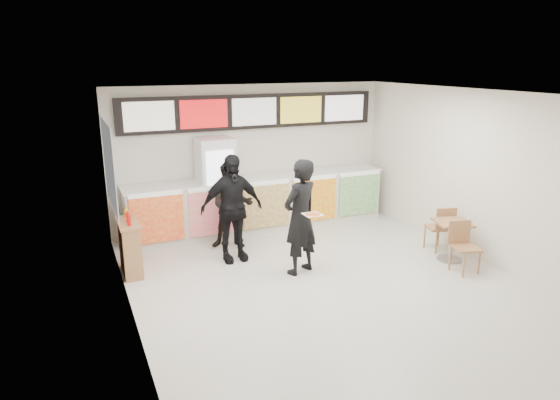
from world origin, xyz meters
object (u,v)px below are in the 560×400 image
customer_left (232,205)px  service_counter (260,203)px  customer_mid (232,208)px  customer_main (300,217)px  cafe_table (452,233)px  condiment_ledge (130,247)px  drinks_fridge (216,187)px

customer_left → service_counter: bearing=61.2°
customer_left → customer_mid: 0.65m
customer_main → service_counter: bearing=-118.2°
customer_mid → cafe_table: bearing=-26.3°
condiment_ledge → service_counter: bearing=24.1°
service_counter → drinks_fridge: (-0.93, 0.02, 0.43)m
service_counter → cafe_table: size_ratio=3.63×
customer_main → cafe_table: size_ratio=1.27×
customer_main → cafe_table: 2.81m
drinks_fridge → customer_mid: 1.40m
customer_main → customer_left: customer_main is taller
customer_mid → cafe_table: 3.93m
customer_main → customer_left: size_ratio=1.17×
customer_mid → condiment_ledge: size_ratio=1.79×
customer_left → condiment_ledge: customer_left is taller
service_counter → customer_main: bearing=-94.8°
customer_left → cafe_table: bearing=-13.6°
customer_mid → cafe_table: (3.57, -1.58, -0.46)m
customer_mid → service_counter: bearing=49.9°
customer_main → customer_left: bearing=-90.3°
drinks_fridge → customer_main: 2.48m
service_counter → customer_mid: (-1.07, -1.38, 0.39)m
customer_main → cafe_table: bearing=144.0°
drinks_fridge → cafe_table: bearing=-40.9°
drinks_fridge → customer_main: size_ratio=1.03×
customer_left → condiment_ledge: size_ratio=1.54×
customer_main → customer_mid: customer_main is taller
condiment_ledge → customer_left: bearing=13.9°
customer_left → cafe_table: 4.03m
cafe_table → customer_left: bearing=163.3°
customer_main → condiment_ledge: size_ratio=1.81×
customer_left → customer_main: bearing=-47.6°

